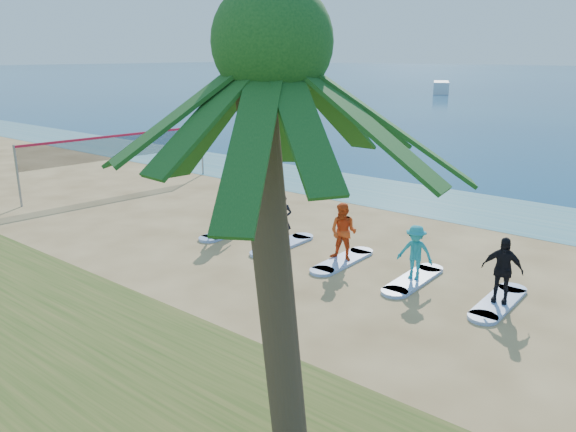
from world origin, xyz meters
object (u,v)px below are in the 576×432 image
Objects in this scene: palm_tree at (272,47)px; surfboard_2 at (343,261)px; student_2 at (343,232)px; volleyball_net at (120,147)px; student_0 at (231,203)px; surfboard_0 at (231,231)px; student_1 at (283,219)px; student_4 at (502,270)px; surfboard_3 at (413,280)px; boat_offshore_a at (440,93)px; surfboard_1 at (283,245)px; student_3 at (415,252)px; surfboard_4 at (498,303)px.

surfboard_2 is at bearing 116.86° from palm_tree.
palm_tree is 9.97m from student_2.
volleyball_net is 4.78× the size of student_0.
surfboard_0 is 4.59m from surfboard_2.
student_1 is (2.29, 0.00, -0.14)m from student_0.
volleyball_net is 13.30m from surfboard_2.
surfboard_2 is (2.29, 0.00, -0.85)m from student_1.
surfboard_2 is at bearing 170.08° from student_4.
surfboard_3 is at bearing 101.70° from palm_tree.
surfboard_1 is (27.02, -71.58, 0.04)m from boat_offshore_a.
boat_offshore_a is 3.66× the size of surfboard_3.
student_0 is at bearing -95.78° from boat_offshore_a.
student_0 reaches higher than surfboard_1.
surfboard_2 is 1.29× the size of student_2.
palm_tree reaches higher than surfboard_0.
student_4 reaches higher than student_1.
surfboard_2 is at bearing -92.57° from boat_offshore_a.
volleyball_net is 6.05× the size of student_3.
student_4 is (0.00, 0.00, 0.87)m from surfboard_4.
volleyball_net is at bearing 151.40° from palm_tree.
volleyball_net is at bearing 171.65° from surfboard_1.
student_2 is at bearing -6.90° from volleyball_net.
surfboard_3 is at bearing 0.00° from student_3.
student_1 is at bearing 128.87° from palm_tree.
student_0 reaches higher than surfboard_3.
student_3 is 0.68× the size of surfboard_4.
student_4 reaches higher than surfboard_0.
student_3 is 2.43m from surfboard_4.
palm_tree is (16.95, -9.24, 4.10)m from volleyball_net.
palm_tree is 3.30× the size of surfboard_2.
student_2 is 0.78× the size of surfboard_4.
volleyball_net is 4.11× the size of surfboard_0.
surfboard_0 and surfboard_3 have the same top height.
volleyball_net is 4.11× the size of surfboard_2.
surfboard_3 is (31.61, -71.58, 0.04)m from boat_offshore_a.
student_1 is at bearing -94.16° from boat_offshore_a.
student_1 is (-6.17, 7.66, -5.11)m from palm_tree.
volleyball_net is 10.94m from student_1.
surfboard_1 is (10.78, -1.58, -1.86)m from volleyball_net.
student_4 is (17.66, -1.58, -0.99)m from volleyball_net.
student_2 reaches higher than surfboard_4.
surfboard_1 is 1.00× the size of surfboard_3.
palm_tree is at bearing -63.14° from surfboard_2.
student_0 is 2.30m from student_1.
palm_tree reaches higher than student_1.
boat_offshore_a is at bearing 102.61° from student_2.
student_1 reaches higher than surfboard_2.
boat_offshore_a is at bearing 105.42° from student_4.
surfboard_2 is at bearing 180.00° from surfboard_3.
palm_tree reaches higher than surfboard_2.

